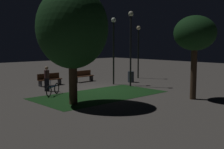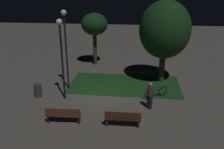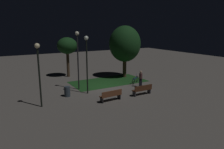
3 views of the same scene
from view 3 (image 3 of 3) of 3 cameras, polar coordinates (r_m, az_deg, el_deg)
name	(u,v)px [view 3 (image 3 of 3)]	position (r m, az deg, el deg)	size (l,w,h in m)	color
ground_plane	(106,87)	(20.34, -1.75, -3.42)	(60.00, 60.00, 0.00)	#56514C
grass_lawn	(109,82)	(22.36, -0.94, -1.93)	(7.86, 4.10, 0.01)	#194219
bench_path_side	(111,95)	(16.36, -0.26, -5.65)	(1.82, 0.57, 0.88)	brown
bench_front_right	(142,90)	(18.01, 8.25, -4.07)	(1.80, 0.50, 0.88)	#422314
tree_left_canopy	(125,44)	(23.94, 3.50, 8.25)	(3.56, 3.56, 5.86)	#423021
tree_back_right	(67,46)	(24.63, -12.07, 7.51)	(2.27, 2.27, 4.56)	#423021
lamp_post_plaza_west	(87,55)	(17.81, -6.88, 5.15)	(0.36, 0.36, 4.95)	black
lamp_post_plaza_east	(78,51)	(19.13, -9.31, 6.19)	(0.36, 0.36, 5.30)	black
lamp_post_near_wall	(39,64)	(15.44, -19.33, 2.58)	(0.36, 0.36, 4.58)	black
trash_bin	(67,91)	(17.89, -12.07, -4.53)	(0.49, 0.49, 0.85)	#2D3842
bicycle	(135,80)	(21.84, 6.34, -1.44)	(1.47, 1.02, 0.93)	black
pedestrian	(141,78)	(20.31, 7.79, -1.07)	(0.34, 0.34, 1.61)	black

